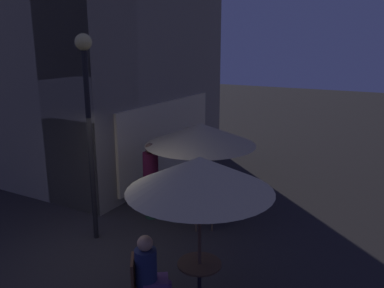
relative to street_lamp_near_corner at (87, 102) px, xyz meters
The scene contains 12 objects.
ground_plane 2.94m from the street_lamp_near_corner, 135.53° to the right, with size 60.00×60.00×0.00m, color #282422.
cafe_building 4.56m from the street_lamp_near_corner, 52.75° to the left, with size 6.43×8.91×8.09m.
street_lamp_near_corner is the anchor object (origin of this frame).
cafe_table_0 3.82m from the street_lamp_near_corner, 108.40° to the right, with size 0.65×0.65×0.78m.
cafe_table_1 3.36m from the street_lamp_near_corner, 32.54° to the right, with size 0.63×0.63×0.74m.
patio_umbrella_0 3.14m from the street_lamp_near_corner, 108.40° to the right, with size 2.07×2.07×2.39m.
patio_umbrella_1 2.61m from the street_lamp_near_corner, 32.54° to the right, with size 2.50×2.50×2.16m.
cafe_chair_0 3.47m from the street_lamp_near_corner, 123.59° to the right, with size 0.58×0.58×0.90m.
cafe_chair_1 3.63m from the street_lamp_near_corner, 16.67° to the right, with size 0.58×0.58×0.92m.
cafe_chair_2 3.18m from the street_lamp_near_corner, 52.27° to the right, with size 0.59×0.59×0.94m.
patron_seated_0 3.41m from the street_lamp_near_corner, 120.76° to the right, with size 0.47×0.51×1.25m.
patron_standing_1 2.38m from the street_lamp_near_corner, 18.49° to the right, with size 0.34×0.34×1.76m.
Camera 1 is at (-4.88, -4.68, 3.89)m, focal length 36.97 mm.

